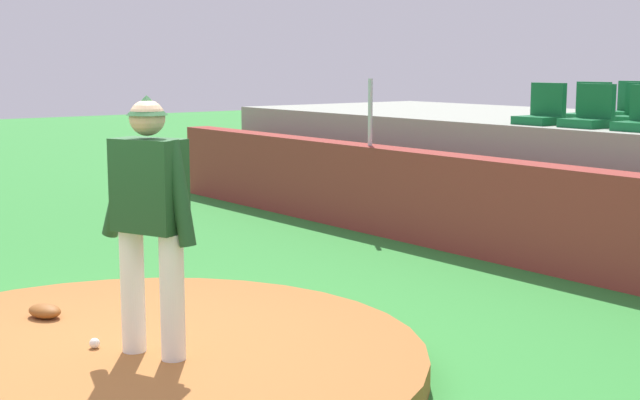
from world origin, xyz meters
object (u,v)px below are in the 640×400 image
object	(u,v)px
stadium_chair_0	(542,111)
stadium_chair_1	(590,114)
pitcher	(150,207)
fielding_glove	(45,311)
stadium_chair_6	(639,111)
stadium_chair_5	(588,109)
stadium_chair_10	(630,107)
baseball	(95,343)

from	to	relation	value
stadium_chair_0	stadium_chair_1	size ratio (longest dim) A/B	1.00
pitcher	stadium_chair_0	world-z (taller)	pitcher
pitcher	fielding_glove	xyz separation A→B (m)	(-1.35, -0.26, -0.98)
stadium_chair_0	stadium_chair_6	distance (m)	1.17
fielding_glove	stadium_chair_5	bearing A→B (deg)	73.56
stadium_chair_0	stadium_chair_5	world-z (taller)	same
fielding_glove	pitcher	bearing A→B (deg)	-7.81
fielding_glove	stadium_chair_0	size ratio (longest dim) A/B	0.60
pitcher	stadium_chair_10	world-z (taller)	pitcher
baseball	stadium_chair_1	bearing A→B (deg)	95.10
fielding_glove	stadium_chair_5	world-z (taller)	stadium_chair_5
baseball	stadium_chair_6	world-z (taller)	stadium_chair_6
fielding_glove	stadium_chair_5	xyz separation A→B (m)	(-0.30, 7.28, 1.35)
stadium_chair_5	fielding_glove	bearing A→B (deg)	92.32
baseball	stadium_chair_5	bearing A→B (deg)	99.79
fielding_glove	stadium_chair_6	size ratio (longest dim) A/B	0.60
stadium_chair_10	fielding_glove	bearing A→B (deg)	92.00
baseball	stadium_chair_10	size ratio (longest dim) A/B	0.15
baseball	stadium_chair_0	xyz separation A→B (m)	(-1.23, 6.35, 1.37)
stadium_chair_0	stadium_chair_10	distance (m)	1.83
stadium_chair_1	stadium_chair_5	xyz separation A→B (m)	(-0.69, 0.91, 0.00)
stadium_chair_0	stadium_chair_6	xyz separation A→B (m)	(0.71, 0.93, 0.00)
stadium_chair_0	stadium_chair_5	xyz separation A→B (m)	(-0.02, 0.93, 0.00)
pitcher	stadium_chair_10	size ratio (longest dim) A/B	3.55
stadium_chair_0	stadium_chair_6	size ratio (longest dim) A/B	1.00
pitcher	stadium_chair_1	world-z (taller)	pitcher
stadium_chair_5	stadium_chair_10	bearing A→B (deg)	-90.63
pitcher	fielding_glove	bearing A→B (deg)	168.54
stadium_chair_1	stadium_chair_5	bearing A→B (deg)	-52.87
baseball	stadium_chair_1	world-z (taller)	stadium_chair_1
baseball	stadium_chair_6	bearing A→B (deg)	94.14
stadium_chair_10	pitcher	bearing A→B (deg)	101.64
baseball	fielding_glove	size ratio (longest dim) A/B	0.25
stadium_chair_5	stadium_chair_10	xyz separation A→B (m)	(0.01, 0.90, 0.00)
stadium_chair_5	baseball	bearing A→B (deg)	99.79
stadium_chair_5	pitcher	bearing A→B (deg)	103.16
pitcher	baseball	distance (m)	1.10
stadium_chair_0	stadium_chair_1	bearing A→B (deg)	-177.87
stadium_chair_1	stadium_chair_5	world-z (taller)	same
stadium_chair_6	stadium_chair_10	distance (m)	1.15
stadium_chair_0	baseball	bearing A→B (deg)	101.01
fielding_glove	stadium_chair_10	xyz separation A→B (m)	(-0.29, 8.17, 1.35)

